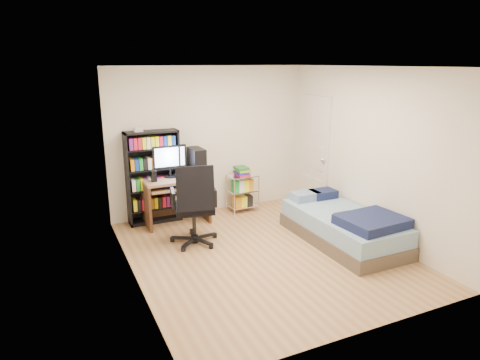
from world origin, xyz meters
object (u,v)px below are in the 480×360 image
computer_desk (181,181)px  office_chair (195,219)px  bed (344,226)px  media_shelf (153,176)px

computer_desk → office_chair: (-0.11, -0.98, -0.31)m
computer_desk → bed: (1.89, -1.82, -0.44)m
media_shelf → bed: size_ratio=0.80×
media_shelf → bed: (2.30, -1.98, -0.53)m
media_shelf → office_chair: 1.24m
computer_desk → bed: 2.66m
media_shelf → bed: bearing=-40.8°
media_shelf → office_chair: size_ratio=1.31×
media_shelf → computer_desk: media_shelf is taller
office_chair → bed: 2.17m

